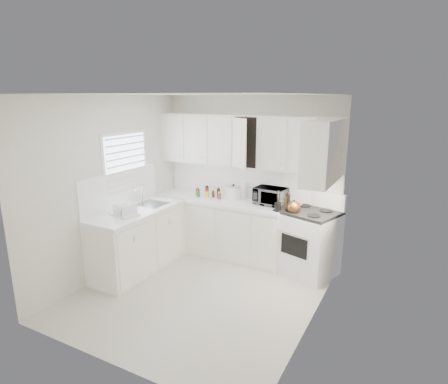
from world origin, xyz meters
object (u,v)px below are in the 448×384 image
Objects in this scene: utensil_crock at (278,201)px; dish_rack at (125,208)px; tea_kettle at (294,207)px; rice_cooker at (233,192)px; stove at (308,233)px; microwave at (271,194)px.

utensil_crock is 0.88× the size of dish_rack.
rice_cooker is at bearing 140.31° from tea_kettle.
rice_cooker is (-1.11, 0.30, 0.02)m from tea_kettle.
stove is 0.66m from utensil_crock.
tea_kettle is at bearing -2.53° from rice_cooker.
microwave is at bearing 124.36° from tea_kettle.
utensil_crock is 2.19m from dish_rack.
dish_rack is (-2.07, -1.20, -0.00)m from tea_kettle.
rice_cooker is (-1.29, 0.14, 0.45)m from stove.
dish_rack is (-1.84, -1.18, -0.06)m from utensil_crock.
dish_rack is at bearing -147.41° from utensil_crock.
rice_cooker reaches higher than dish_rack.
tea_kettle is 0.24m from utensil_crock.
microwave is 0.65m from rice_cooker.
stove is 1.38m from rice_cooker.
rice_cooker is 0.94m from utensil_crock.
rice_cooker is (-0.65, 0.02, -0.04)m from microwave.
utensil_crock is at bearing 44.98° from dish_rack.
dish_rack is (-2.25, -1.36, 0.43)m from stove.
tea_kettle is 2.39m from dish_rack.
microwave reaches higher than dish_rack.
rice_cooker is 0.68× the size of dish_rack.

